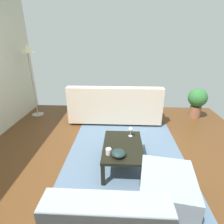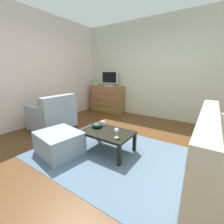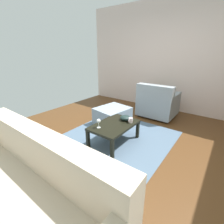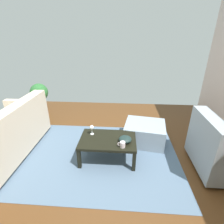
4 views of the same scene
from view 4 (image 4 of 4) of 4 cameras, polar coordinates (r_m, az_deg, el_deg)
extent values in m
cube|color=#543319|center=(2.74, -0.90, -17.68)|extent=(5.23, 5.18, 0.05)
cube|color=slate|center=(2.90, -4.63, -14.36)|extent=(2.60, 1.90, 0.01)
cube|color=black|center=(2.54, 7.47, -16.36)|extent=(0.05, 0.05, 0.32)
cube|color=black|center=(2.61, -11.07, -15.38)|extent=(0.05, 0.05, 0.32)
cube|color=black|center=(2.95, 6.99, -9.87)|extent=(0.05, 0.05, 0.32)
cube|color=black|center=(3.01, -8.66, -9.22)|extent=(0.05, 0.05, 0.32)
cube|color=black|center=(2.64, -1.43, -9.46)|extent=(0.86, 0.57, 0.04)
cylinder|color=silver|center=(2.76, -6.78, -7.38)|extent=(0.06, 0.06, 0.00)
cylinder|color=silver|center=(2.74, -6.83, -6.55)|extent=(0.01, 0.01, 0.09)
sphere|color=silver|center=(2.70, -6.90, -5.22)|extent=(0.07, 0.07, 0.07)
cylinder|color=silver|center=(2.44, 3.62, -10.96)|extent=(0.08, 0.08, 0.08)
torus|color=silver|center=(2.43, 2.43, -10.84)|extent=(0.05, 0.01, 0.05)
ellipsoid|color=#1A2C2A|center=(2.55, 4.48, -9.22)|extent=(0.19, 0.19, 0.09)
cylinder|color=#332319|center=(4.14, -30.27, -4.76)|extent=(0.05, 0.05, 0.05)
cylinder|color=#332319|center=(3.80, -21.59, -5.49)|extent=(0.05, 0.05, 0.05)
cube|color=beige|center=(2.83, -31.60, -3.55)|extent=(0.20, 2.04, 0.40)
cube|color=beige|center=(3.77, -27.46, 2.15)|extent=(0.81, 0.12, 0.20)
cylinder|color=#332319|center=(2.73, 29.98, -20.51)|extent=(0.05, 0.05, 0.05)
cylinder|color=#332319|center=(3.21, 25.03, -12.08)|extent=(0.05, 0.05, 0.05)
cube|color=#8A939B|center=(2.99, 33.78, -12.35)|extent=(0.80, 0.85, 0.36)
cube|color=#8A939B|center=(2.65, 30.11, -5.90)|extent=(0.20, 0.85, 0.43)
cube|color=#8A939B|center=(3.12, 31.97, -4.30)|extent=(0.76, 0.12, 0.20)
cube|color=#8698A8|center=(3.17, 10.96, -6.98)|extent=(0.79, 0.70, 0.38)
cylinder|color=brown|center=(4.81, -22.80, 2.13)|extent=(0.26, 0.26, 0.28)
sphere|color=#2D6B33|center=(4.70, -23.51, 6.18)|extent=(0.44, 0.44, 0.44)
camera|label=1|loc=(2.93, 49.91, 15.91)|focal=28.68mm
camera|label=2|loc=(4.43, -18.08, 17.24)|focal=24.00mm
camera|label=3|loc=(2.38, -67.99, 2.68)|focal=25.60mm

